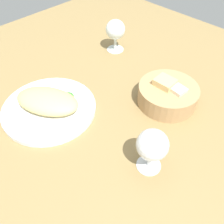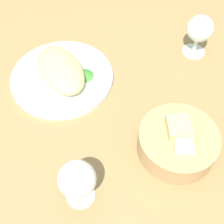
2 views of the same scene
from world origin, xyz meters
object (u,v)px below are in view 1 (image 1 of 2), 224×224
at_px(plate, 49,109).
at_px(wine_glass_far, 115,31).
at_px(wine_glass_near, 152,146).
at_px(bread_basket, 168,94).

height_order(plate, wine_glass_far, wine_glass_far).
distance_m(wine_glass_near, wine_glass_far, 0.52).
relative_size(bread_basket, wine_glass_near, 1.47).
bearing_deg(wine_glass_far, wine_glass_near, -36.99).
relative_size(wine_glass_near, wine_glass_far, 1.00).
bearing_deg(wine_glass_far, plate, -75.94).
height_order(wine_glass_near, wine_glass_far, same).
height_order(bread_basket, wine_glass_near, wine_glass_near).
xyz_separation_m(plate, wine_glass_near, (0.32, 0.06, 0.07)).
bearing_deg(plate, wine_glass_near, 10.08).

